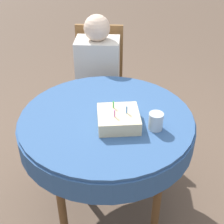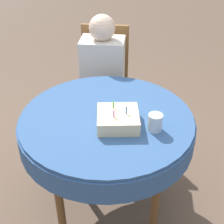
{
  "view_description": "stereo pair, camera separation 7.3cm",
  "coord_description": "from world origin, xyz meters",
  "px_view_note": "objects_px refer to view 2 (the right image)",
  "views": [
    {
      "loc": [
        -0.08,
        -1.53,
        1.83
      ],
      "look_at": [
        0.03,
        -0.03,
        0.82
      ],
      "focal_mm": 50.0,
      "sensor_mm": 36.0,
      "label": 1
    },
    {
      "loc": [
        -0.01,
        -1.54,
        1.83
      ],
      "look_at": [
        0.03,
        -0.03,
        0.82
      ],
      "focal_mm": 50.0,
      "sensor_mm": 36.0,
      "label": 2
    }
  ],
  "objects_px": {
    "person": "(102,70)",
    "birthday_cake": "(118,119)",
    "chair": "(104,82)",
    "drinking_glass": "(155,122)"
  },
  "relations": [
    {
      "from": "chair",
      "to": "person",
      "type": "relative_size",
      "value": 0.87
    },
    {
      "from": "person",
      "to": "birthday_cake",
      "type": "height_order",
      "value": "person"
    },
    {
      "from": "chair",
      "to": "birthday_cake",
      "type": "xyz_separation_m",
      "value": [
        0.08,
        -0.96,
        0.28
      ]
    },
    {
      "from": "drinking_glass",
      "to": "chair",
      "type": "bearing_deg",
      "value": 105.43
    },
    {
      "from": "chair",
      "to": "person",
      "type": "xyz_separation_m",
      "value": [
        -0.01,
        -0.11,
        0.16
      ]
    },
    {
      "from": "birthday_cake",
      "to": "drinking_glass",
      "type": "bearing_deg",
      "value": -14.89
    },
    {
      "from": "person",
      "to": "birthday_cake",
      "type": "bearing_deg",
      "value": -76.44
    },
    {
      "from": "birthday_cake",
      "to": "drinking_glass",
      "type": "distance_m",
      "value": 0.21
    },
    {
      "from": "person",
      "to": "birthday_cake",
      "type": "relative_size",
      "value": 4.88
    },
    {
      "from": "birthday_cake",
      "to": "drinking_glass",
      "type": "height_order",
      "value": "birthday_cake"
    }
  ]
}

